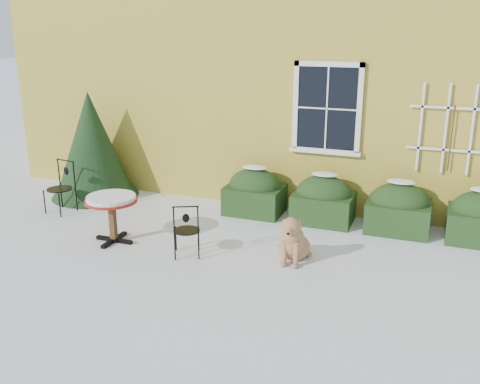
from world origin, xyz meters
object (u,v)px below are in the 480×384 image
at_px(evergreen_shrub, 93,155).
at_px(bistro_table, 111,204).
at_px(patio_chair_near, 187,230).
at_px(patio_chair_far, 61,187).
at_px(dog, 293,242).

xyz_separation_m(evergreen_shrub, bistro_table, (1.76, -1.97, -0.21)).
xyz_separation_m(evergreen_shrub, patio_chair_near, (3.13, -2.05, -0.44)).
bearing_deg(bistro_table, patio_chair_far, 152.38).
distance_m(evergreen_shrub, patio_chair_far, 1.13).
height_order(evergreen_shrub, dog, evergreen_shrub).
distance_m(patio_chair_near, patio_chair_far, 3.26).
bearing_deg(dog, evergreen_shrub, 156.98).
height_order(bistro_table, dog, bistro_table).
relative_size(evergreen_shrub, bistro_table, 2.53).
xyz_separation_m(patio_chair_near, patio_chair_far, (-3.11, 0.98, 0.06)).
bearing_deg(patio_chair_far, dog, 1.79).
bearing_deg(patio_chair_near, evergreen_shrub, -58.28).
relative_size(bistro_table, dog, 0.98).
distance_m(evergreen_shrub, dog, 5.00).
xyz_separation_m(patio_chair_near, dog, (1.56, 0.40, -0.12)).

